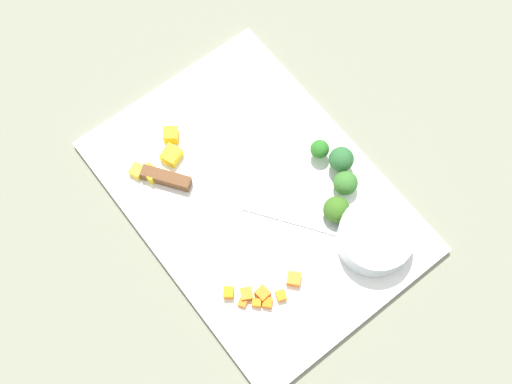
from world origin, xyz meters
name	(u,v)px	position (x,y,z in m)	size (l,w,h in m)	color
ground_plane	(256,198)	(0.00, 0.00, 0.00)	(4.00, 4.00, 0.00)	gray
cutting_board	(256,196)	(0.00, 0.00, 0.01)	(0.44, 0.31, 0.01)	white
prep_bowl	(375,237)	(-0.15, -0.08, 0.03)	(0.10, 0.10, 0.04)	#B1BDC4
chef_knife	(210,191)	(0.04, 0.05, 0.02)	(0.26, 0.19, 0.02)	silver
carrot_dice_0	(294,279)	(-0.12, 0.03, 0.02)	(0.02, 0.02, 0.01)	orange
carrot_dice_1	(263,293)	(-0.11, 0.08, 0.02)	(0.02, 0.02, 0.01)	orange
carrot_dice_2	(247,294)	(-0.10, 0.09, 0.02)	(0.02, 0.02, 0.01)	orange
carrot_dice_3	(281,296)	(-0.13, 0.06, 0.02)	(0.01, 0.01, 0.01)	orange
carrot_dice_4	(257,303)	(-0.12, 0.09, 0.02)	(0.01, 0.01, 0.01)	orange
carrot_dice_5	(229,293)	(-0.09, 0.11, 0.02)	(0.01, 0.01, 0.01)	orange
carrot_dice_6	(267,303)	(-0.13, 0.08, 0.02)	(0.01, 0.01, 0.01)	orange
carrot_dice_7	(243,303)	(-0.11, 0.10, 0.02)	(0.01, 0.01, 0.01)	orange
pepper_dice_0	(150,173)	(0.11, 0.10, 0.02)	(0.02, 0.02, 0.02)	yellow
pepper_dice_1	(171,155)	(0.11, 0.06, 0.02)	(0.02, 0.02, 0.02)	yellow
pepper_dice_2	(171,135)	(0.14, 0.04, 0.02)	(0.02, 0.02, 0.02)	yellow
pepper_dice_3	(137,171)	(0.12, 0.11, 0.02)	(0.02, 0.02, 0.01)	yellow
broccoli_floret_0	(341,159)	(-0.04, -0.12, 0.04)	(0.03, 0.03, 0.04)	#8BB557
broccoli_floret_1	(320,149)	(-0.01, -0.10, 0.03)	(0.03, 0.03, 0.03)	#86B96A
broccoli_floret_2	(345,183)	(-0.07, -0.10, 0.03)	(0.03, 0.03, 0.03)	#8DC35F
broccoli_floret_3	(336,210)	(-0.09, -0.07, 0.03)	(0.04, 0.04, 0.04)	#85B361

